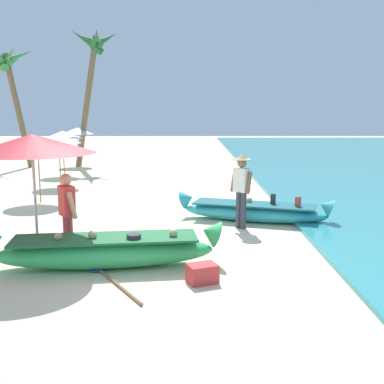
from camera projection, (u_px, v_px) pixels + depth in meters
The scene contains 14 objects.
ground_plane at pixel (138, 253), 9.56m from camera, with size 80.00×80.00×0.00m, color beige.
boat_green_foreground at pixel (106, 251), 8.64m from camera, with size 4.28×1.29×0.88m.
boat_cyan_midground at pixel (254, 211), 12.18m from camera, with size 3.92×1.86×0.77m.
person_vendor_hatted at pixel (241, 186), 11.36m from camera, with size 0.53×0.52×1.79m.
person_tourist_customer at pixel (67, 211), 9.05m from camera, with size 0.47×0.57×1.65m.
patio_umbrella_large at pixel (32, 144), 8.66m from camera, with size 2.29×2.29×2.39m.
parasol_row_0 at pixel (38, 145), 14.37m from camera, with size 1.60×1.60×1.91m.
parasol_row_1 at pixel (59, 139), 17.42m from camera, with size 1.60×1.60×1.91m.
parasol_row_2 at pixel (63, 135), 20.17m from camera, with size 1.60×1.60×1.91m.
parasol_row_3 at pixel (77, 131), 23.42m from camera, with size 1.60×1.60×1.91m.
palm_tree_tall_inland at pixel (93, 61), 22.79m from camera, with size 2.31×2.61×6.54m.
palm_tree_leaning_seaward at pixel (9, 70), 22.64m from camera, with size 2.47×2.62×5.73m.
cooler_box at pixel (202, 273), 7.91m from camera, with size 0.47×0.35×0.31m, color #C63838.
paddle at pixel (112, 280), 7.98m from camera, with size 1.13×1.74×0.05m.
Camera 1 is at (1.02, -9.21, 2.86)m, focal length 44.82 mm.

